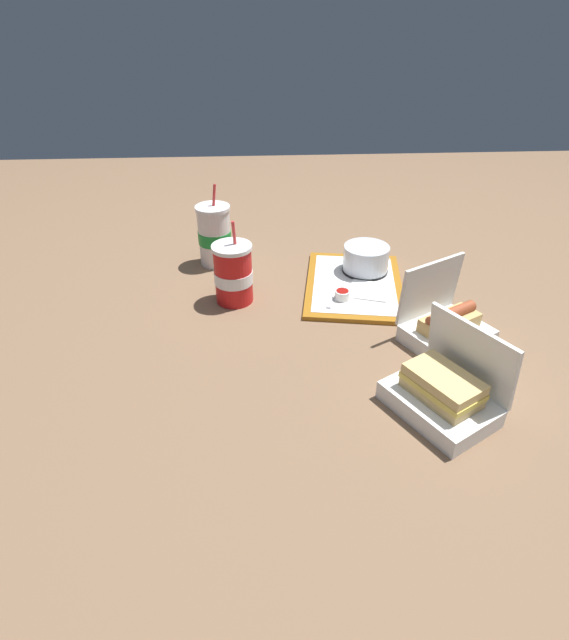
{
  "coord_description": "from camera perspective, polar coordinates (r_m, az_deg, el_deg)",
  "views": [
    {
      "loc": [
        -0.96,
        0.09,
        0.68
      ],
      "look_at": [
        0.0,
        0.04,
        0.05
      ],
      "focal_mm": 28.0,
      "sensor_mm": 36.0,
      "label": 1
    }
  ],
  "objects": [
    {
      "name": "ground_plane",
      "position": [
        1.18,
        1.8,
        -2.01
      ],
      "size": [
        3.2,
        3.2,
        0.0
      ],
      "primitive_type": "plane",
      "color": "brown"
    },
    {
      "name": "napkin_stack",
      "position": [
        1.35,
        9.62,
        3.35
      ],
      "size": [
        0.13,
        0.13,
        0.0
      ],
      "primitive_type": "cube",
      "rotation": [
        0.0,
        0.0,
        -0.32
      ],
      "color": "white",
      "rests_on": "food_tray"
    },
    {
      "name": "food_tray",
      "position": [
        1.39,
        7.94,
        3.99
      ],
      "size": [
        0.41,
        0.32,
        0.01
      ],
      "color": "#A56619",
      "rests_on": "ground_plane"
    },
    {
      "name": "soda_cup_center",
      "position": [
        1.49,
        -7.99,
        9.55
      ],
      "size": [
        0.1,
        0.1,
        0.24
      ],
      "color": "white",
      "rests_on": "ground_plane"
    },
    {
      "name": "plastic_fork",
      "position": [
        1.31,
        5.25,
        2.64
      ],
      "size": [
        0.11,
        0.03,
        0.0
      ],
      "primitive_type": "cube",
      "rotation": [
        0.0,
        0.0,
        -0.21
      ],
      "color": "white",
      "rests_on": "food_tray"
    },
    {
      "name": "soda_cup_corner",
      "position": [
        1.29,
        -5.87,
        5.27
      ],
      "size": [
        0.1,
        0.1,
        0.22
      ],
      "color": "red",
      "rests_on": "ground_plane"
    },
    {
      "name": "cake_container",
      "position": [
        1.44,
        9.27,
        6.84
      ],
      "size": [
        0.13,
        0.13,
        0.08
      ],
      "color": "black",
      "rests_on": "food_tray"
    },
    {
      "name": "ketchup_cup",
      "position": [
        1.3,
        6.62,
        2.92
      ],
      "size": [
        0.04,
        0.04,
        0.02
      ],
      "color": "white",
      "rests_on": "food_tray"
    },
    {
      "name": "clamshell_sandwich_front",
      "position": [
        1.0,
        17.69,
        -7.92
      ],
      "size": [
        0.24,
        0.23,
        0.18
      ],
      "color": "white",
      "rests_on": "ground_plane"
    },
    {
      "name": "clamshell_hotdog_right",
      "position": [
        1.2,
        17.89,
        -0.66
      ],
      "size": [
        0.22,
        0.23,
        0.18
      ],
      "color": "white",
      "rests_on": "ground_plane"
    }
  ]
}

